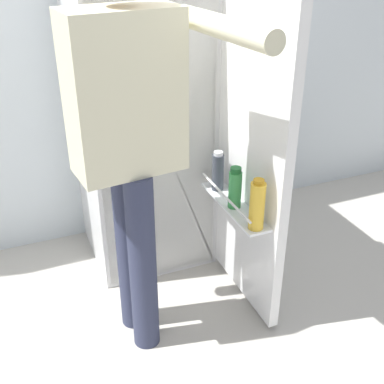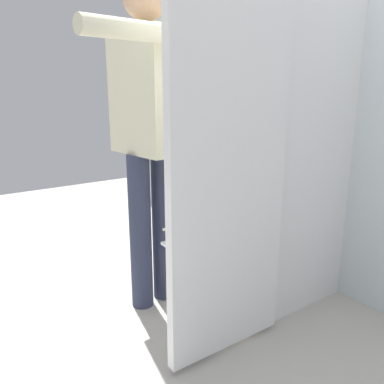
% 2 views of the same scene
% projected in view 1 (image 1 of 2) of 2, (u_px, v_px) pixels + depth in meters
% --- Properties ---
extents(ground_plane, '(6.57, 6.57, 0.00)m').
position_uv_depth(ground_plane, '(180.00, 303.00, 2.54)').
color(ground_plane, '#B7B2A8').
extents(kitchen_wall, '(4.40, 0.10, 2.53)m').
position_uv_depth(kitchen_wall, '(118.00, 21.00, 2.66)').
color(kitchen_wall, silver).
rests_on(kitchen_wall, ground_plane).
extents(refrigerator, '(0.69, 1.21, 1.71)m').
position_uv_depth(refrigerator, '(147.00, 115.00, 2.55)').
color(refrigerator, white).
rests_on(refrigerator, ground_plane).
extents(person, '(0.60, 0.72, 1.73)m').
position_uv_depth(person, '(130.00, 126.00, 1.87)').
color(person, '#2D334C').
rests_on(person, ground_plane).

